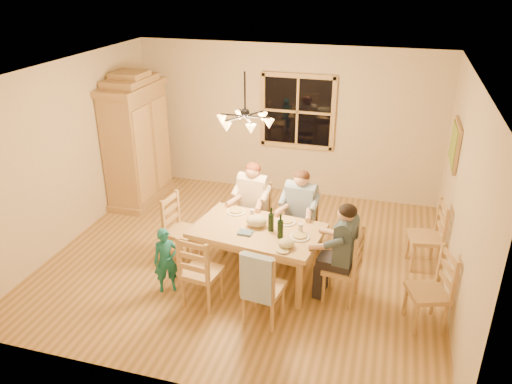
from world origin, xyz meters
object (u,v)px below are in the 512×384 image
(chandelier, at_px, (245,120))
(armoire, at_px, (137,144))
(chair_near_left, at_px, (202,282))
(adult_plaid_man, at_px, (300,203))
(adult_slate_man, at_px, (344,241))
(wine_bottle_b, at_px, (280,226))
(dining_table, at_px, (258,236))
(chair_far_left, at_px, (253,227))
(wine_bottle_a, at_px, (271,219))
(child, at_px, (166,260))
(adult_woman, at_px, (253,195))
(chair_near_right, at_px, (264,298))
(chair_end_right, at_px, (341,278))
(chair_far_right, at_px, (299,237))
(chair_spare_back, at_px, (423,247))
(chair_spare_front, at_px, (426,303))
(chair_end_left, at_px, (184,241))

(chandelier, height_order, armoire, chandelier)
(chair_near_left, xyz_separation_m, adult_plaid_man, (0.93, 1.45, 0.54))
(adult_slate_man, xyz_separation_m, wine_bottle_b, (-0.80, -0.00, 0.08))
(dining_table, bearing_deg, wine_bottle_b, -24.12)
(chair_far_left, distance_m, wine_bottle_a, 1.15)
(chair_far_left, xyz_separation_m, child, (-0.75, -1.42, 0.14))
(dining_table, bearing_deg, adult_woman, 110.40)
(chair_near_right, height_order, chair_end_right, same)
(wine_bottle_a, bearing_deg, chair_near_left, -134.15)
(chair_far_right, relative_size, adult_plaid_man, 1.13)
(adult_woman, height_order, adult_plaid_man, same)
(chair_near_left, relative_size, chair_end_right, 1.00)
(adult_plaid_man, height_order, chair_spare_back, adult_plaid_man)
(chandelier, distance_m, adult_plaid_man, 1.46)
(adult_woman, xyz_separation_m, wine_bottle_b, (0.65, -0.98, 0.08))
(adult_slate_man, distance_m, wine_bottle_a, 0.97)
(adult_slate_man, relative_size, wine_bottle_b, 2.65)
(chandelier, xyz_separation_m, child, (-0.76, -1.03, -1.63))
(chair_near_left, bearing_deg, armoire, 137.95)
(adult_plaid_man, xyz_separation_m, wine_bottle_a, (-0.24, -0.74, 0.08))
(dining_table, bearing_deg, adult_slate_man, -7.50)
(dining_table, xyz_separation_m, chair_spare_front, (2.16, -0.40, -0.35))
(armoire, xyz_separation_m, dining_table, (2.72, -1.87, -0.40))
(chair_near_right, distance_m, wine_bottle_b, 0.92)
(chandelier, distance_m, chair_spare_front, 3.14)
(chair_far_left, distance_m, adult_woman, 0.54)
(chair_near_left, bearing_deg, wine_bottle_b, 41.19)
(chair_far_left, bearing_deg, adult_woman, -172.50)
(chair_spare_back, bearing_deg, adult_slate_man, 125.87)
(chair_spare_back, bearing_deg, chair_near_right, 122.77)
(dining_table, distance_m, chair_near_right, 0.95)
(child, bearing_deg, chair_near_left, -45.30)
(adult_woman, bearing_deg, chair_end_right, 153.43)
(adult_woman, xyz_separation_m, wine_bottle_a, (0.49, -0.83, 0.08))
(adult_woman, xyz_separation_m, adult_plaid_man, (0.73, -0.10, 0.00))
(armoire, height_order, chair_spare_front, armoire)
(dining_table, relative_size, child, 1.99)
(chair_end_left, bearing_deg, chair_far_left, 136.74)
(chair_spare_back, bearing_deg, dining_table, 102.51)
(chair_spare_front, xyz_separation_m, chair_spare_back, (0.00, 1.33, 0.00))
(adult_slate_man, bearing_deg, chair_spare_back, -35.88)
(chandelier, bearing_deg, chair_near_left, -100.53)
(dining_table, height_order, chair_far_right, chair_far_right)
(armoire, height_order, chair_end_right, armoire)
(chair_far_right, bearing_deg, chandelier, 29.37)
(chair_end_left, distance_m, adult_woman, 1.20)
(chair_near_left, bearing_deg, chair_spare_front, 14.32)
(adult_woman, bearing_deg, adult_slate_man, 153.43)
(child, bearing_deg, adult_woman, 30.42)
(chair_end_left, bearing_deg, dining_table, 90.00)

